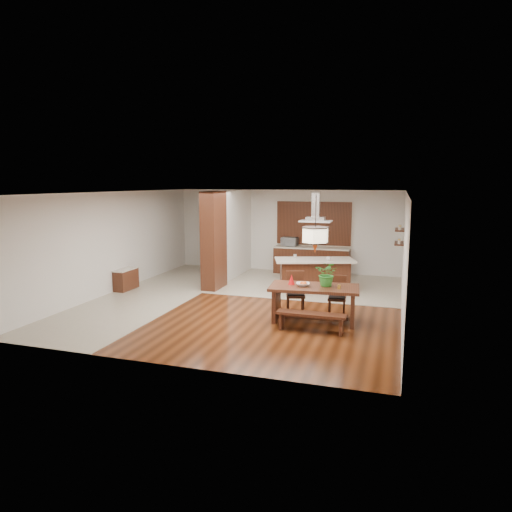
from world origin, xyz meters
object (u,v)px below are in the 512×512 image
(dining_bench, at_px, (311,322))
(microwave, at_px, (289,242))
(dining_table, at_px, (314,296))
(dining_chair_left, at_px, (295,293))
(kitchen_island, at_px, (315,274))
(fruit_bowl, at_px, (303,284))
(foliage_plant, at_px, (327,274))
(island_cup, at_px, (328,259))
(hallway_console, at_px, (126,279))
(pendant_lantern, at_px, (316,224))
(range_hood, at_px, (316,207))
(dining_chair_right, at_px, (337,296))

(dining_bench, relative_size, microwave, 2.68)
(dining_bench, bearing_deg, dining_table, 95.49)
(dining_chair_left, xyz_separation_m, kitchen_island, (0.02, 2.49, -0.02))
(dining_bench, xyz_separation_m, fruit_bowl, (-0.32, 0.65, 0.66))
(dining_bench, distance_m, microwave, 6.51)
(dining_bench, bearing_deg, dining_chair_left, 116.04)
(foliage_plant, bearing_deg, dining_bench, -104.57)
(dining_bench, distance_m, kitchen_island, 3.83)
(dining_table, xyz_separation_m, island_cup, (-0.13, 2.95, 0.38))
(island_cup, bearing_deg, hallway_console, -165.31)
(dining_table, bearing_deg, pendant_lantern, -90.00)
(foliage_plant, relative_size, island_cup, 4.68)
(dining_chair_left, distance_m, island_cup, 2.47)
(fruit_bowl, bearing_deg, hallway_console, 165.10)
(fruit_bowl, height_order, island_cup, island_cup)
(foliage_plant, bearing_deg, dining_table, -162.16)
(dining_bench, relative_size, range_hood, 1.64)
(dining_bench, relative_size, dining_chair_left, 1.46)
(hallway_console, distance_m, fruit_bowl, 5.86)
(dining_chair_left, relative_size, fruit_bowl, 3.30)
(pendant_lantern, distance_m, range_hood, 3.11)
(dining_table, xyz_separation_m, pendant_lantern, (0.00, -0.00, 1.63))
(hallway_console, distance_m, pendant_lantern, 6.36)
(microwave, bearing_deg, dining_table, -65.32)
(foliage_plant, xyz_separation_m, kitchen_island, (-0.82, 2.96, -0.64))
(dining_chair_left, bearing_deg, dining_chair_right, -11.12)
(pendant_lantern, relative_size, island_cup, 10.66)
(hallway_console, height_order, dining_table, dining_table)
(kitchen_island, distance_m, island_cup, 0.66)
(hallway_console, bearing_deg, dining_bench, -19.89)
(hallway_console, distance_m, kitchen_island, 5.59)
(dining_chair_left, relative_size, kitchen_island, 0.41)
(island_cup, bearing_deg, fruit_bowl, -92.31)
(dining_table, bearing_deg, island_cup, 92.45)
(foliage_plant, bearing_deg, hallway_console, 167.68)
(foliage_plant, xyz_separation_m, fruit_bowl, (-0.53, -0.15, -0.25))
(range_hood, bearing_deg, foliage_plant, -74.55)
(hallway_console, bearing_deg, dining_table, -13.71)
(pendant_lantern, distance_m, island_cup, 3.21)
(dining_chair_right, bearing_deg, kitchen_island, 107.48)
(hallway_console, distance_m, island_cup, 5.99)
(hallway_console, relative_size, dining_chair_left, 0.87)
(dining_table, xyz_separation_m, range_hood, (-0.54, 3.05, 1.85))
(dining_chair_right, relative_size, foliage_plant, 1.65)
(pendant_lantern, height_order, kitchen_island, pendant_lantern)
(dining_table, relative_size, island_cup, 16.97)
(range_hood, height_order, microwave, range_hood)
(dining_bench, xyz_separation_m, range_hood, (-0.61, 3.77, 2.26))
(hallway_console, bearing_deg, foliage_plant, -12.32)
(hallway_console, relative_size, range_hood, 0.98)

